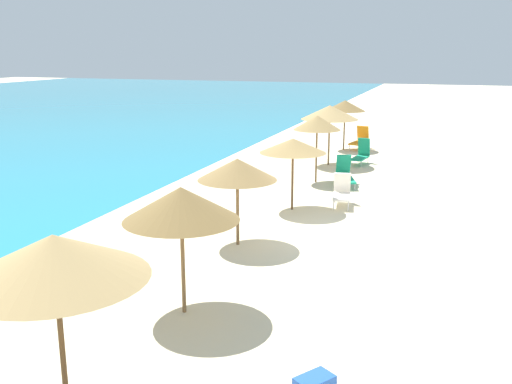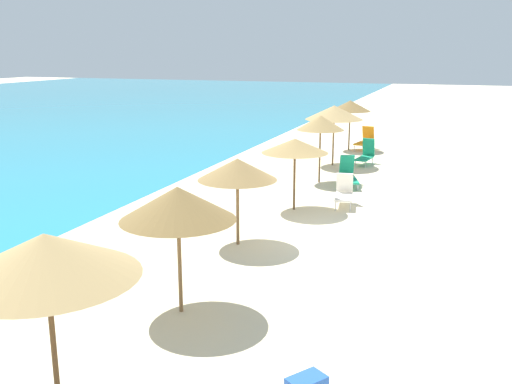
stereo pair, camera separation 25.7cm
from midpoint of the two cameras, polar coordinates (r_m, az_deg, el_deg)
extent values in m
plane|color=beige|center=(17.01, 7.84, -4.48)|extent=(160.00, 160.00, 0.00)
cylinder|color=brown|center=(8.82, -19.36, -14.55)|extent=(0.08, 0.08, 2.46)
cone|color=tan|center=(8.27, -20.13, -6.01)|extent=(2.56, 2.56, 0.62)
cylinder|color=brown|center=(11.99, -7.82, -6.99)|extent=(0.08, 0.08, 2.14)
cone|color=olive|center=(11.61, -8.03, -1.15)|extent=(2.36, 2.36, 0.69)
cylinder|color=brown|center=(16.01, -2.28, -1.78)|extent=(0.09, 0.09, 2.00)
cone|color=olive|center=(15.74, -2.32, 2.26)|extent=(2.19, 2.19, 0.60)
cylinder|color=brown|center=(19.57, 3.23, 1.27)|extent=(0.08, 0.08, 2.11)
cone|color=#9E7F4C|center=(19.36, 3.28, 4.59)|extent=(2.24, 2.24, 0.49)
cylinder|color=brown|center=(23.76, 5.66, 3.71)|extent=(0.07, 0.07, 2.32)
cone|color=#9E7F4C|center=(23.57, 5.73, 6.82)|extent=(1.92, 1.92, 0.58)
cylinder|color=brown|center=(27.43, 6.93, 5.04)|extent=(0.08, 0.08, 2.31)
cone|color=tan|center=(27.26, 7.01, 7.80)|extent=(2.67, 2.67, 0.65)
cylinder|color=brown|center=(31.87, 8.46, 6.15)|extent=(0.08, 0.08, 2.25)
cone|color=olive|center=(31.73, 8.54, 8.41)|extent=(2.19, 2.19, 0.57)
cube|color=orange|center=(32.11, 9.82, 4.80)|extent=(1.60, 0.91, 0.07)
cube|color=orange|center=(32.72, 10.27, 5.71)|extent=(0.38, 0.69, 0.85)
cylinder|color=silver|center=(31.63, 8.95, 4.32)|extent=(0.04, 0.04, 0.34)
cylinder|color=silver|center=(31.45, 9.90, 4.23)|extent=(0.04, 0.04, 0.34)
cylinder|color=silver|center=(32.83, 9.72, 4.64)|extent=(0.04, 0.04, 0.34)
cylinder|color=silver|center=(32.66, 10.64, 4.55)|extent=(0.04, 0.04, 0.34)
cube|color=#199972|center=(23.30, 8.54, 1.27)|extent=(1.68, 1.06, 0.07)
cube|color=#199972|center=(23.94, 8.30, 2.69)|extent=(0.47, 0.65, 0.86)
cylinder|color=silver|center=(22.66, 8.16, 0.49)|extent=(0.04, 0.04, 0.27)
cylinder|color=silver|center=(22.74, 9.39, 0.49)|extent=(0.04, 0.04, 0.27)
cylinder|color=silver|center=(23.95, 7.70, 1.23)|extent=(0.04, 0.04, 0.27)
cylinder|color=silver|center=(24.02, 8.86, 1.23)|extent=(0.04, 0.04, 0.27)
cube|color=white|center=(20.22, 8.06, -0.44)|extent=(1.30, 0.77, 0.07)
cube|color=white|center=(20.69, 8.15, 0.96)|extent=(0.39, 0.62, 0.73)
cylinder|color=silver|center=(19.78, 7.28, -1.34)|extent=(0.04, 0.04, 0.33)
cylinder|color=silver|center=(19.77, 8.72, -1.40)|extent=(0.04, 0.04, 0.33)
cylinder|color=silver|center=(20.78, 7.40, -0.60)|extent=(0.04, 0.04, 0.33)
cylinder|color=silver|center=(20.77, 8.77, -0.66)|extent=(0.04, 0.04, 0.33)
cube|color=#199972|center=(27.81, 9.93, 3.32)|extent=(1.45, 0.75, 0.07)
cube|color=#199972|center=(28.36, 10.34, 4.40)|extent=(0.27, 0.59, 0.87)
cylinder|color=silver|center=(27.36, 9.08, 2.79)|extent=(0.04, 0.04, 0.29)
cylinder|color=silver|center=(27.23, 10.05, 2.70)|extent=(0.04, 0.04, 0.29)
cylinder|color=silver|center=(28.47, 9.78, 3.19)|extent=(0.04, 0.04, 0.29)
cylinder|color=silver|center=(28.34, 10.72, 3.10)|extent=(0.04, 0.04, 0.29)
camera|label=1|loc=(0.13, -90.47, -0.12)|focal=40.59mm
camera|label=2|loc=(0.13, 89.53, 0.12)|focal=40.59mm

